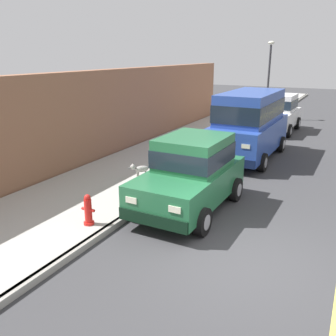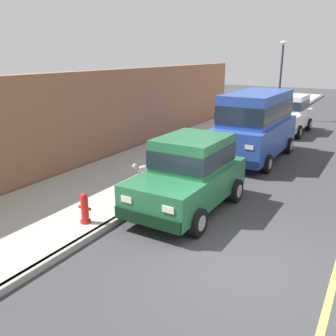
{
  "view_description": "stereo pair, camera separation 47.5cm",
  "coord_description": "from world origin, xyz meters",
  "px_view_note": "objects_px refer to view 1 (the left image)",
  "views": [
    {
      "loc": [
        1.48,
        -6.25,
        3.87
      ],
      "look_at": [
        -2.99,
        2.36,
        0.85
      ],
      "focal_mm": 39.42,
      "sensor_mm": 36.0,
      "label": 1
    },
    {
      "loc": [
        1.89,
        -6.02,
        3.87
      ],
      "look_at": [
        -2.99,
        2.36,
        0.85
      ],
      "focal_mm": 39.42,
      "sensor_mm": 36.0,
      "label": 2
    }
  ],
  "objects_px": {
    "car_green_hatchback": "(191,172)",
    "fire_hydrant": "(88,211)",
    "car_blue_van": "(250,122)",
    "dog_grey": "(140,169)",
    "street_lamp": "(269,71)",
    "car_white_hatchback": "(278,112)"
  },
  "relations": [
    {
      "from": "car_green_hatchback",
      "to": "dog_grey",
      "type": "bearing_deg",
      "value": 153.05
    },
    {
      "from": "car_blue_van",
      "to": "dog_grey",
      "type": "relative_size",
      "value": 8.4
    },
    {
      "from": "car_white_hatchback",
      "to": "street_lamp",
      "type": "relative_size",
      "value": 0.87
    },
    {
      "from": "car_green_hatchback",
      "to": "car_blue_van",
      "type": "height_order",
      "value": "car_blue_van"
    },
    {
      "from": "car_blue_van",
      "to": "fire_hydrant",
      "type": "xyz_separation_m",
      "value": [
        -1.52,
        -7.72,
        -0.92
      ]
    },
    {
      "from": "car_green_hatchback",
      "to": "fire_hydrant",
      "type": "xyz_separation_m",
      "value": [
        -1.55,
        -2.22,
        -0.5
      ]
    },
    {
      "from": "car_white_hatchback",
      "to": "street_lamp",
      "type": "distance_m",
      "value": 4.03
    },
    {
      "from": "car_green_hatchback",
      "to": "car_white_hatchback",
      "type": "height_order",
      "value": "same"
    },
    {
      "from": "car_white_hatchback",
      "to": "street_lamp",
      "type": "xyz_separation_m",
      "value": [
        -1.33,
        3.27,
        1.93
      ]
    },
    {
      "from": "dog_grey",
      "to": "street_lamp",
      "type": "distance_m",
      "value": 13.58
    },
    {
      "from": "car_white_hatchback",
      "to": "street_lamp",
      "type": "height_order",
      "value": "street_lamp"
    },
    {
      "from": "car_blue_van",
      "to": "street_lamp",
      "type": "bearing_deg",
      "value": 98.97
    },
    {
      "from": "car_blue_van",
      "to": "car_white_hatchback",
      "type": "relative_size",
      "value": 1.28
    },
    {
      "from": "dog_grey",
      "to": "street_lamp",
      "type": "relative_size",
      "value": 0.13
    },
    {
      "from": "car_blue_van",
      "to": "dog_grey",
      "type": "bearing_deg",
      "value": -116.98
    },
    {
      "from": "car_blue_van",
      "to": "dog_grey",
      "type": "height_order",
      "value": "car_blue_van"
    },
    {
      "from": "car_blue_van",
      "to": "car_white_hatchback",
      "type": "height_order",
      "value": "car_blue_van"
    },
    {
      "from": "car_green_hatchback",
      "to": "car_blue_van",
      "type": "distance_m",
      "value": 5.51
    },
    {
      "from": "car_green_hatchback",
      "to": "street_lamp",
      "type": "height_order",
      "value": "street_lamp"
    },
    {
      "from": "car_blue_van",
      "to": "street_lamp",
      "type": "distance_m",
      "value": 9.21
    },
    {
      "from": "street_lamp",
      "to": "dog_grey",
      "type": "bearing_deg",
      "value": -93.44
    },
    {
      "from": "car_blue_van",
      "to": "car_green_hatchback",
      "type": "bearing_deg",
      "value": -89.69
    }
  ]
}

